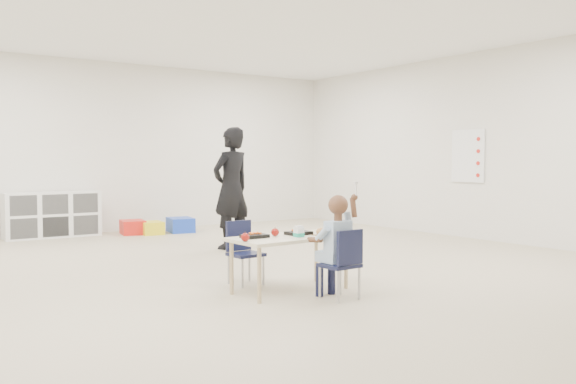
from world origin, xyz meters
TOP-DOWN VIEW (x-y plane):
  - room at (0.00, 0.00)m, footprint 9.00×9.02m
  - table at (-0.41, -0.97)m, footprint 1.12×0.60m
  - chair_near at (-0.24, -1.46)m, footprint 0.31×0.29m
  - chair_far at (-0.59, -0.48)m, footprint 0.31×0.29m
  - child at (-0.24, -1.46)m, footprint 0.42×0.42m
  - lunch_tray_near at (-0.29, -0.93)m, footprint 0.23×0.17m
  - lunch_tray_far at (-0.74, -0.89)m, footprint 0.23×0.17m
  - milk_carton at (-0.42, -1.11)m, footprint 0.07×0.07m
  - bread_roll at (-0.15, -1.09)m, footprint 0.09×0.09m
  - apple_near at (-0.53, -0.90)m, footprint 0.07×0.07m
  - apple_far at (-0.94, -1.06)m, footprint 0.07×0.07m
  - cubby_shelf at (-1.20, 4.28)m, footprint 1.40×0.40m
  - rules_poster at (3.98, 0.60)m, footprint 0.02×0.60m
  - adult at (0.47, 1.67)m, footprint 0.66×0.51m
  - bin_red at (-0.05, 3.96)m, footprint 0.43×0.51m
  - bin_yellow at (0.20, 3.78)m, footprint 0.37×0.45m
  - bin_blue at (0.70, 3.78)m, footprint 0.45×0.54m

SIDE VIEW (x-z plane):
  - bin_yellow at x=0.20m, z-range 0.00..0.20m
  - bin_red at x=-0.05m, z-range 0.00..0.22m
  - bin_blue at x=0.70m, z-range 0.00..0.24m
  - table at x=-0.41m, z-range 0.00..0.51m
  - chair_near at x=-0.24m, z-range 0.00..0.60m
  - chair_far at x=-0.59m, z-range 0.00..0.60m
  - cubby_shelf at x=-1.20m, z-range 0.00..0.70m
  - child at x=-0.24m, z-range 0.00..0.95m
  - lunch_tray_near at x=-0.29m, z-range 0.50..0.53m
  - lunch_tray_far at x=-0.74m, z-range 0.50..0.53m
  - bread_roll at x=-0.15m, z-range 0.50..0.57m
  - apple_near at x=-0.53m, z-range 0.50..0.57m
  - apple_far at x=-0.94m, z-range 0.50..0.57m
  - milk_carton at x=-0.42m, z-range 0.50..0.60m
  - adult at x=0.47m, z-range 0.00..1.62m
  - rules_poster at x=3.98m, z-range 0.85..1.65m
  - room at x=0.00m, z-range 0.00..2.80m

